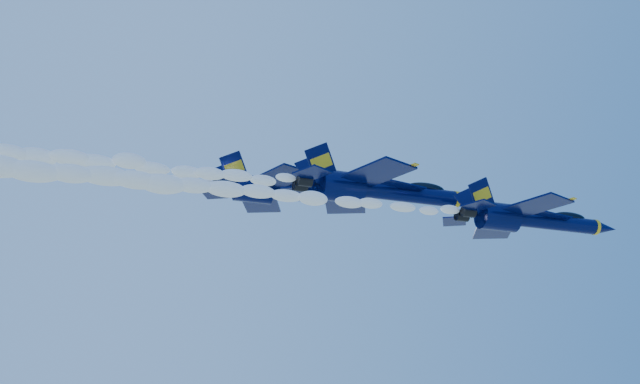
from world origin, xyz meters
name	(u,v)px	position (x,y,z in m)	size (l,w,h in m)	color
jet_lead	(530,219)	(18.06, -13.76, 148.63)	(16.92, 13.88, 6.29)	#030836
smoke_trail_jet_lead	(144,181)	(-17.48, -13.76, 148.13)	(56.62, 2.29, 2.06)	white
jet_second	(379,190)	(6.14, -6.01, 152.92)	(19.97, 16.38, 7.42)	#030836
jet_third	(287,192)	(-0.13, 5.54, 156.06)	(19.46, 15.97, 7.23)	#030836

